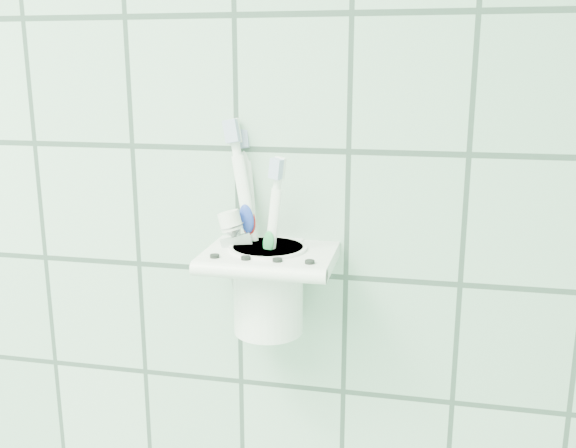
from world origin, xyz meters
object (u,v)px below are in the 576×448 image
Objects in this scene: holder_bracket at (270,259)px; toothbrush_blue at (256,226)px; toothpaste_tube at (257,259)px; toothbrush_pink at (264,221)px; cup at (268,286)px; toothbrush_orange at (261,241)px.

holder_bracket is 0.63× the size of toothbrush_blue.
holder_bracket is at bearing -42.76° from toothpaste_tube.
holder_bracket is 0.04m from toothbrush_pink.
cup is (-0.00, 0.00, -0.03)m from holder_bracket.
toothbrush_pink is at bearing 121.90° from cup.
toothpaste_tube reaches higher than holder_bracket.
toothbrush_pink is at bearing 61.58° from toothbrush_blue.
toothbrush_pink reaches higher than holder_bracket.
holder_bracket is 0.02m from toothpaste_tube.
toothpaste_tube is at bearing 159.66° from holder_bracket.
toothbrush_blue reaches higher than toothpaste_tube.
toothbrush_pink is at bearing 109.15° from toothbrush_orange.
holder_bracket is 1.02× the size of toothpaste_tube.
cup is at bearing 9.82° from toothbrush_blue.
holder_bracket is at bearing -9.15° from toothbrush_blue.
toothbrush_pink reaches higher than cup.
cup is at bearing -29.64° from toothpaste_tube.
toothbrush_blue is at bearing -114.84° from toothbrush_pink.
holder_bracket is at bearing 3.31° from toothbrush_orange.
toothpaste_tube is at bearing 172.78° from cup.
holder_bracket is 0.04m from toothbrush_blue.
toothbrush_orange is at bearing -45.62° from toothpaste_tube.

